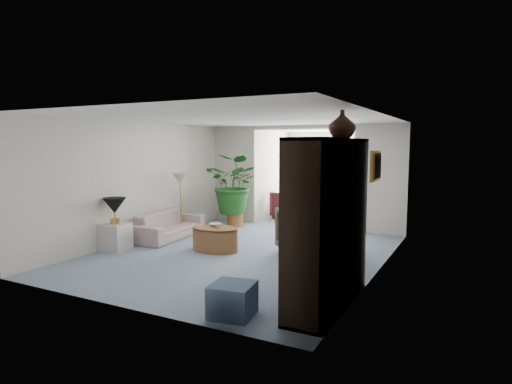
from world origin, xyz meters
The scene contains 26 objects.
floor centered at (0.00, 0.00, 0.00)m, with size 6.00×6.00×0.00m, color gray.
sunroom_floor centered at (0.00, 4.10, 0.00)m, with size 2.60×2.60×0.00m, color gray.
back_pier_left centered at (-1.90, 3.00, 1.25)m, with size 1.20×0.12×2.50m, color beige.
back_pier_right centered at (1.90, 3.00, 1.25)m, with size 1.20×0.12×2.50m, color beige.
back_header centered at (0.00, 3.00, 2.45)m, with size 2.60×0.12×0.10m, color beige.
window_pane centered at (0.00, 5.18, 1.40)m, with size 2.20×0.02×1.50m, color white.
window_blinds centered at (0.00, 5.15, 1.40)m, with size 2.20×0.02×1.50m, color white.
framed_picture centered at (2.46, -0.10, 1.70)m, with size 0.04×0.50×0.40m, color #B6A991.
sofa centered at (-2.09, 0.49, 0.28)m, with size 1.93×0.76×0.56m, color beige.
end_table centered at (-2.29, -0.86, 0.26)m, with size 0.47×0.47×0.51m, color silver.
table_lamp centered at (-2.29, -0.86, 0.86)m, with size 0.44×0.44×0.30m, color black.
floor_lamp centered at (-2.15, 0.99, 1.25)m, with size 0.36×0.36×0.28m, color beige.
coffee_table centered at (-0.56, -0.02, 0.23)m, with size 0.95×0.95×0.45m, color olive.
coffee_bowl centered at (-0.61, 0.08, 0.48)m, with size 0.23×0.23×0.06m, color beige.
coffee_cup centered at (-0.41, -0.12, 0.49)m, with size 0.10×0.10×0.09m, color beige.
wingback_chair centered at (1.11, 0.50, 0.44)m, with size 0.93×0.96×0.87m, color #595346.
side_table_dark centered at (1.81, 0.80, 0.29)m, with size 0.48×0.39×0.58m, color black.
entertainment_cabinet centered at (2.23, -1.72, 1.05)m, with size 0.50×1.89×2.10m, color black.
cabinet_urn centered at (2.23, -1.22, 2.29)m, with size 0.36×0.36×0.37m, color #321A10.
ottoman centered at (1.35, -2.60, 0.20)m, with size 0.49×0.49×0.39m, color slate.
plant_pot centered at (-1.47, 2.29, 0.16)m, with size 0.40×0.40×0.32m, color #A35C2F.
house_plant centered at (-1.47, 2.29, 1.06)m, with size 1.33×1.15×1.47m, color #20581E.
sunroom_chair_blue centered at (0.75, 4.02, 0.37)m, with size 0.79×0.81×0.74m, color slate.
sunroom_chair_maroon centered at (-0.75, 4.02, 0.38)m, with size 0.82×0.84×0.77m, color #5A1F26.
sunroom_table centered at (0.00, 4.77, 0.27)m, with size 0.45×0.35×0.55m, color olive.
shelf_clutter centered at (2.18, -1.68, 1.24)m, with size 0.30×1.11×1.06m.
Camera 1 is at (3.86, -6.81, 2.02)m, focal length 30.12 mm.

